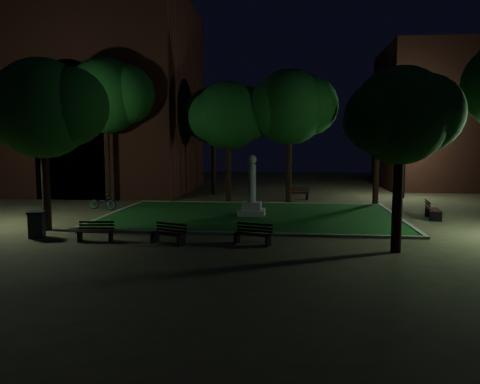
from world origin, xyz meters
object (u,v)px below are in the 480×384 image
(bench_west_near, at_px, (96,232))
(bench_right_side, at_px, (432,210))
(trash_bin, at_px, (37,224))
(bicycle, at_px, (103,202))
(bench_far_side, at_px, (298,194))
(monument, at_px, (252,199))
(bench_near_right, at_px, (253,235))
(bench_near_left, at_px, (169,234))

(bench_west_near, bearing_deg, bench_right_side, 19.04)
(bench_west_near, xyz_separation_m, bench_right_side, (14.99, 7.07, 0.09))
(trash_bin, bearing_deg, bicycle, 93.92)
(bench_west_near, xyz_separation_m, bench_far_side, (8.21, 14.49, 0.03))
(monument, height_order, trash_bin, monument)
(bench_west_near, relative_size, trash_bin, 1.34)
(monument, relative_size, bicycle, 1.81)
(bench_right_side, height_order, trash_bin, trash_bin)
(bicycle, bearing_deg, bench_near_right, -120.15)
(bench_near_left, height_order, bench_far_side, bench_far_side)
(monument, bearing_deg, trash_bin, -142.31)
(monument, height_order, bench_near_left, monument)
(monument, bearing_deg, bench_west_near, -129.50)
(bench_near_left, distance_m, trash_bin, 5.79)
(bench_near_left, height_order, bench_west_near, bench_near_left)
(bench_near_left, distance_m, bench_right_side, 13.99)
(monument, distance_m, trash_bin, 10.61)
(bench_near_right, distance_m, bench_far_side, 14.61)
(monument, relative_size, bench_near_left, 2.09)
(bench_near_right, relative_size, trash_bin, 1.44)
(bench_far_side, xyz_separation_m, trash_bin, (-10.92, -14.09, 0.16))
(bench_west_near, bearing_deg, bench_far_side, 54.27)
(monument, height_order, bicycle, monument)
(bicycle, bearing_deg, bench_far_side, -51.10)
(bench_west_near, bearing_deg, bench_near_right, -6.15)
(bench_near_left, height_order, bicycle, bicycle)
(monument, bearing_deg, bench_near_right, -84.74)
(bench_right_side, bearing_deg, bench_near_right, 137.05)
(monument, bearing_deg, bench_far_side, 71.60)
(bench_right_side, distance_m, trash_bin, 18.91)
(bench_right_side, distance_m, bench_far_side, 10.05)
(bench_near_left, height_order, trash_bin, trash_bin)
(bench_near_left, xyz_separation_m, bench_west_near, (-3.04, 0.21, -0.01))
(bench_near_left, relative_size, bench_near_right, 0.98)
(monument, height_order, bench_near_right, monument)
(monument, bearing_deg, bench_right_side, 1.09)
(monument, distance_m, bicycle, 9.13)
(bench_near_right, relative_size, bench_right_side, 0.86)
(bench_near_left, distance_m, bench_near_right, 3.28)
(trash_bin, xyz_separation_m, bicycle, (-0.56, 8.19, -0.09))
(bench_near_left, distance_m, bicycle, 10.84)
(bench_near_left, distance_m, bench_far_side, 15.59)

